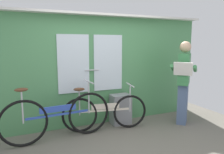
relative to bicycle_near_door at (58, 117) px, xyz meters
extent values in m
cube|color=#666056|center=(0.94, -0.89, -0.42)|extent=(5.55, 4.36, 0.04)
cube|color=#4C8C56|center=(0.94, 0.49, 0.66)|extent=(4.55, 0.08, 2.14)
cube|color=silver|center=(0.39, 0.44, 0.84)|extent=(0.60, 0.02, 1.10)
cube|color=silver|center=(1.09, 0.44, 0.84)|extent=(0.60, 0.02, 1.10)
cylinder|color=#B2B2B7|center=(0.74, 0.42, 0.71)|extent=(0.28, 0.02, 0.02)
cube|color=silver|center=(0.94, 0.39, 1.75)|extent=(4.55, 0.28, 0.04)
torus|color=black|center=(0.56, 0.04, -0.02)|extent=(0.76, 0.10, 0.76)
torus|color=black|center=(-0.54, -0.04, -0.02)|extent=(0.76, 0.10, 0.76)
cube|color=#2D4CB2|center=(0.01, 0.00, 0.04)|extent=(1.04, 0.10, 0.03)
cube|color=#2D4CB2|center=(0.01, 0.00, 0.14)|extent=(0.60, 0.07, 0.10)
cylinder|color=#B7B7BC|center=(-0.54, -0.04, 0.25)|extent=(0.02, 0.02, 0.54)
ellipsoid|color=brown|center=(-0.54, -0.04, 0.52)|extent=(0.21, 0.10, 0.06)
cylinder|color=#B7B7BC|center=(0.56, 0.04, 0.27)|extent=(0.02, 0.02, 0.58)
cylinder|color=#B7B7BC|center=(0.56, 0.04, 0.56)|extent=(0.05, 0.44, 0.02)
torus|color=black|center=(1.36, -0.01, -0.08)|extent=(0.65, 0.16, 0.65)
torus|color=black|center=(0.42, 0.16, -0.08)|extent=(0.65, 0.16, 0.65)
cube|color=beige|center=(0.89, 0.07, -0.02)|extent=(0.90, 0.19, 0.03)
cube|color=beige|center=(0.89, 0.07, 0.06)|extent=(0.52, 0.12, 0.10)
cylinder|color=#B7B7BC|center=(0.42, 0.16, 0.16)|extent=(0.02, 0.02, 0.48)
ellipsoid|color=brown|center=(0.42, 0.16, 0.40)|extent=(0.21, 0.12, 0.06)
cylinder|color=#B7B7BC|center=(1.36, -0.01, 0.18)|extent=(0.02, 0.02, 0.52)
cylinder|color=#B7B7BC|center=(1.36, -0.01, 0.44)|extent=(0.10, 0.44, 0.02)
cube|color=slate|center=(2.48, -0.19, 0.00)|extent=(0.36, 0.35, 0.81)
cube|color=#387F47|center=(2.48, -0.19, 0.72)|extent=(0.47, 0.46, 0.61)
sphere|color=tan|center=(2.48, -0.19, 1.15)|extent=(0.22, 0.22, 0.22)
cube|color=silver|center=(2.27, -0.39, 0.75)|extent=(0.31, 0.32, 0.26)
cylinder|color=#387F47|center=(2.52, -0.44, 0.75)|extent=(0.27, 0.26, 0.17)
cylinder|color=#387F47|center=(2.23, -0.14, 0.75)|extent=(0.27, 0.26, 0.17)
cube|color=gray|center=(1.29, 0.27, -0.10)|extent=(0.39, 0.28, 0.60)
camera|label=1|loc=(-0.54, -3.55, 1.21)|focal=34.62mm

